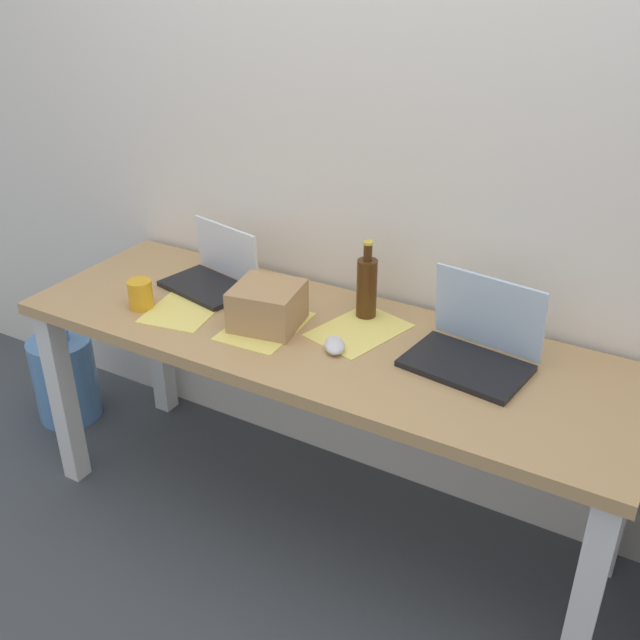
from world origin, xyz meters
The scene contains 13 objects.
ground_plane centered at (0.00, 0.00, 0.00)m, with size 8.00×8.00×0.00m, color #42474C.
back_wall centered at (0.00, 0.38, 1.30)m, with size 5.20×0.08×2.60m, color silver.
desk centered at (0.00, 0.00, 0.65)m, with size 1.96×0.64×0.75m.
laptop_left centered at (-0.49, 0.11, 0.79)m, with size 0.34×0.27×0.21m.
laptop_right centered at (0.46, 0.08, 0.80)m, with size 0.37×0.28×0.25m.
beer_bottle centered at (0.07, 0.18, 0.85)m, with size 0.07×0.07×0.26m.
computer_mouse centered at (0.09, -0.06, 0.77)m, with size 0.06×0.10×0.03m, color silver.
cardboard_box centered at (-0.17, -0.03, 0.82)m, with size 0.20×0.20×0.13m, color tan.
coffee_mug centered at (-0.60, -0.13, 0.80)m, with size 0.08×0.08×0.10m, color gold.
paper_sheet_front_left centered at (-0.47, -0.06, 0.75)m, with size 0.21×0.30×0.00m, color #F4E06B.
paper_sheet_near_back centered at (0.09, 0.08, 0.75)m, with size 0.21×0.30×0.00m, color #F4E06B.
paper_yellow_folder centered at (-0.17, -0.04, 0.75)m, with size 0.21×0.30×0.00m, color #F4E06B.
water_cooler_jug centered at (-1.24, 0.01, 0.19)m, with size 0.26×0.26×0.41m.
Camera 1 is at (0.99, -1.72, 1.87)m, focal length 41.59 mm.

